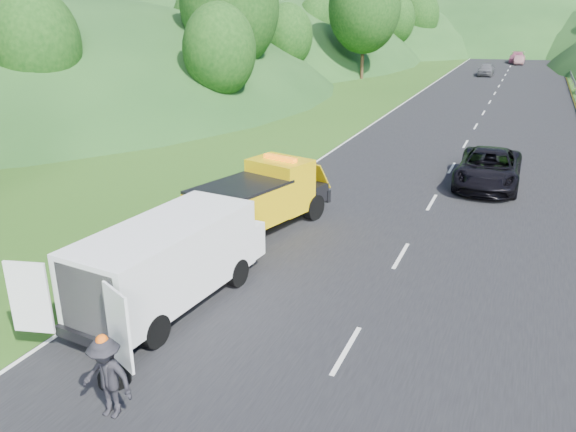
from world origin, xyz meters
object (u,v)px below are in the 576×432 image
at_px(tow_truck, 262,197).
at_px(spare_tire, 115,383).
at_px(child, 206,270).
at_px(suitcase, 138,253).
at_px(worker, 112,415).
at_px(white_van, 171,259).
at_px(woman, 190,247).
at_px(passing_suv, 486,186).

height_order(tow_truck, spare_tire, tow_truck).
bearing_deg(child, tow_truck, 113.14).
relative_size(child, suitcase, 1.58).
bearing_deg(worker, white_van, 106.78).
relative_size(white_van, spare_tire, 9.88).
xyz_separation_m(white_van, woman, (-1.75, 3.58, -1.37)).
xyz_separation_m(spare_tire, passing_suv, (6.24, 18.68, 0.00)).
height_order(white_van, woman, white_van).
relative_size(tow_truck, worker, 3.56).
bearing_deg(child, passing_suv, 84.51).
bearing_deg(child, worker, -51.16).
height_order(worker, spare_tire, worker).
relative_size(white_van, passing_suv, 1.18).
bearing_deg(spare_tire, white_van, 103.23).
xyz_separation_m(suitcase, passing_suv, (9.73, 13.26, -0.31)).
bearing_deg(spare_tire, passing_suv, 71.53).
distance_m(tow_truck, spare_tire, 9.79).
distance_m(white_van, suitcase, 3.44).
relative_size(woman, child, 1.80).
relative_size(white_van, woman, 4.01).
distance_m(worker, spare_tire, 1.08).
height_order(child, worker, worker).
bearing_deg(spare_tire, woman, 109.94).
height_order(white_van, spare_tire, white_van).
bearing_deg(passing_suv, suitcase, -126.56).
xyz_separation_m(suitcase, spare_tire, (3.49, -5.42, -0.31)).
xyz_separation_m(child, worker, (1.74, -6.60, 0.00)).
xyz_separation_m(woman, child, (1.47, -1.37, 0.00)).
bearing_deg(worker, spare_tire, 124.16).
xyz_separation_m(white_van, suitcase, (-2.66, 1.90, -1.06)).
distance_m(woman, passing_suv, 14.55).
relative_size(white_van, child, 7.21).
distance_m(suitcase, passing_suv, 16.45).
distance_m(child, suitcase, 2.42).
xyz_separation_m(child, passing_suv, (7.35, 12.95, 0.00)).
distance_m(worker, passing_suv, 20.34).
distance_m(woman, child, 2.00).
bearing_deg(woman, worker, -145.60).
bearing_deg(woman, passing_suv, -24.77).
distance_m(suitcase, spare_tire, 6.45).
height_order(worker, passing_suv, worker).
height_order(child, passing_suv, passing_suv).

